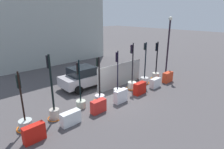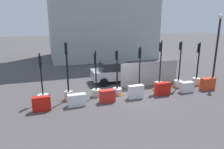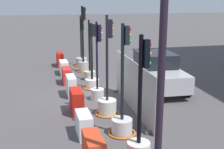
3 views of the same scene
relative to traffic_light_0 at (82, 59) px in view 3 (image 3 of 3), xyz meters
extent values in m
plane|color=#4C484A|center=(6.01, -0.39, -0.45)|extent=(120.00, 120.00, 0.00)
cylinder|color=silver|center=(0.00, -0.01, -0.20)|extent=(0.69, 0.69, 0.50)
cylinder|color=black|center=(0.00, -0.01, 1.40)|extent=(0.09, 0.09, 2.71)
cube|color=black|center=(0.01, 0.11, 2.21)|extent=(0.17, 0.16, 0.72)
sphere|color=red|center=(0.01, 0.20, 2.45)|extent=(0.10, 0.10, 0.10)
sphere|color=orange|center=(0.01, 0.20, 2.21)|extent=(0.10, 0.10, 0.10)
sphere|color=green|center=(0.01, 0.20, 1.97)|extent=(0.10, 0.10, 0.10)
torus|color=orange|center=(0.00, -0.01, -0.41)|extent=(0.99, 0.99, 0.08)
cylinder|color=#BAB0A5|center=(1.62, -0.10, -0.15)|extent=(0.57, 0.57, 0.59)
cylinder|color=black|center=(1.62, -0.10, 1.77)|extent=(0.11, 0.11, 3.25)
cube|color=black|center=(1.62, 0.02, 2.96)|extent=(0.17, 0.13, 0.72)
sphere|color=red|center=(1.62, 0.10, 3.20)|extent=(0.11, 0.11, 0.11)
sphere|color=orange|center=(1.62, 0.10, 2.96)|extent=(0.11, 0.11, 0.11)
sphere|color=green|center=(1.62, 0.10, 2.72)|extent=(0.11, 0.11, 0.11)
torus|color=orange|center=(1.62, -0.10, -0.42)|extent=(0.85, 0.85, 0.05)
cylinder|color=beige|center=(3.53, -0.02, -0.21)|extent=(0.62, 0.62, 0.48)
cylinder|color=black|center=(3.53, -0.02, 1.39)|extent=(0.09, 0.09, 2.72)
cube|color=black|center=(3.51, 0.09, 2.20)|extent=(0.17, 0.16, 0.73)
sphere|color=red|center=(3.49, 0.16, 2.44)|extent=(0.09, 0.09, 0.09)
sphere|color=orange|center=(3.49, 0.16, 2.20)|extent=(0.09, 0.09, 0.09)
sphere|color=green|center=(3.49, 0.16, 1.95)|extent=(0.09, 0.09, 0.09)
cylinder|color=silver|center=(5.03, -0.15, -0.22)|extent=(0.67, 0.67, 0.45)
cylinder|color=black|center=(5.03, -0.15, 1.36)|extent=(0.12, 0.12, 2.71)
cube|color=black|center=(5.01, -0.02, 2.37)|extent=(0.17, 0.16, 0.57)
sphere|color=red|center=(5.00, 0.07, 2.57)|extent=(0.10, 0.10, 0.10)
sphere|color=orange|center=(5.00, 0.07, 2.37)|extent=(0.10, 0.10, 0.10)
sphere|color=green|center=(5.00, 0.07, 2.18)|extent=(0.10, 0.10, 0.10)
torus|color=orange|center=(5.03, -0.15, -0.41)|extent=(0.94, 0.94, 0.08)
cylinder|color=silver|center=(6.73, -0.20, -0.21)|extent=(0.58, 0.58, 0.48)
cylinder|color=black|center=(6.73, -0.20, 1.48)|extent=(0.09, 0.09, 2.89)
cube|color=black|center=(6.75, -0.09, 2.45)|extent=(0.18, 0.15, 0.70)
sphere|color=red|center=(6.76, -0.01, 2.68)|extent=(0.11, 0.11, 0.11)
sphere|color=orange|center=(6.76, -0.01, 2.45)|extent=(0.11, 0.11, 0.11)
sphere|color=green|center=(6.76, -0.01, 2.22)|extent=(0.11, 0.11, 0.11)
cylinder|color=silver|center=(8.46, -0.13, -0.16)|extent=(0.71, 0.71, 0.57)
cylinder|color=black|center=(8.46, -0.13, 1.71)|extent=(0.10, 0.10, 3.18)
cube|color=black|center=(8.44, -0.01, 2.81)|extent=(0.17, 0.18, 0.67)
sphere|color=red|center=(8.43, 0.09, 3.03)|extent=(0.09, 0.09, 0.09)
sphere|color=orange|center=(8.43, 0.09, 2.81)|extent=(0.09, 0.09, 0.09)
sphere|color=green|center=(8.43, 0.09, 2.58)|extent=(0.09, 0.09, 0.09)
torus|color=orange|center=(8.46, -0.13, -0.41)|extent=(0.94, 0.94, 0.07)
cylinder|color=silver|center=(10.24, -0.03, -0.19)|extent=(0.68, 0.68, 0.52)
cylinder|color=black|center=(10.24, -0.03, 1.62)|extent=(0.11, 0.11, 3.08)
cube|color=black|center=(10.25, 0.09, 2.79)|extent=(0.19, 0.15, 0.58)
sphere|color=red|center=(10.26, 0.18, 2.99)|extent=(0.11, 0.11, 0.11)
sphere|color=orange|center=(10.26, 0.18, 2.79)|extent=(0.11, 0.11, 0.11)
sphere|color=green|center=(10.26, 0.18, 2.60)|extent=(0.11, 0.11, 0.11)
torus|color=orange|center=(10.24, -0.03, -0.41)|extent=(0.92, 0.92, 0.06)
cylinder|color=black|center=(11.97, -0.02, 1.58)|extent=(0.11, 0.11, 2.92)
cube|color=black|center=(11.99, 0.10, 2.55)|extent=(0.18, 0.17, 0.72)
sphere|color=red|center=(12.01, 0.19, 2.79)|extent=(0.10, 0.10, 0.10)
sphere|color=orange|center=(12.01, 0.19, 2.55)|extent=(0.10, 0.10, 0.10)
sphere|color=green|center=(12.01, 0.19, 2.31)|extent=(0.10, 0.10, 0.10)
cube|color=red|center=(-0.08, -1.38, -0.01)|extent=(1.05, 0.41, 0.87)
cube|color=white|center=(1.98, -1.28, -0.07)|extent=(1.14, 0.48, 0.76)
cube|color=red|center=(3.96, -1.29, -0.04)|extent=(1.00, 0.45, 0.82)
cube|color=white|center=(5.99, -1.25, 0.01)|extent=(1.06, 0.41, 0.92)
cube|color=red|center=(8.07, -1.25, 0.01)|extent=(1.08, 0.46, 0.91)
cube|color=silver|center=(10.10, -1.25, -0.06)|extent=(1.03, 0.47, 0.77)
cube|color=#B7B1B6|center=(5.96, 2.84, 0.27)|extent=(4.18, 2.03, 0.77)
cube|color=black|center=(5.67, 2.85, 0.98)|extent=(2.05, 1.73, 0.66)
cylinder|color=black|center=(7.27, 3.79, -0.12)|extent=(0.67, 0.30, 0.66)
cylinder|color=black|center=(7.20, 1.80, -0.12)|extent=(0.67, 0.30, 0.66)
cylinder|color=black|center=(4.72, 3.88, -0.12)|extent=(0.67, 0.30, 0.66)
cylinder|color=black|center=(4.65, 1.88, -0.12)|extent=(0.67, 0.30, 0.66)
cylinder|color=black|center=(13.55, -0.12, 2.20)|extent=(0.16, 0.16, 5.29)
cube|color=#9C9D9A|center=(8.20, 0.95, 0.54)|extent=(4.98, 0.04, 1.97)
cube|color=#4C4C4C|center=(5.96, 0.95, -0.40)|extent=(0.16, 0.50, 0.10)
cube|color=#4C4C4C|center=(10.45, 0.95, -0.40)|extent=(0.16, 0.50, 0.10)
camera|label=1|loc=(-2.78, -9.66, 5.47)|focal=30.79mm
camera|label=2|loc=(0.38, -13.26, 4.73)|focal=32.96mm
camera|label=3|loc=(18.96, -2.39, 3.96)|focal=48.05mm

